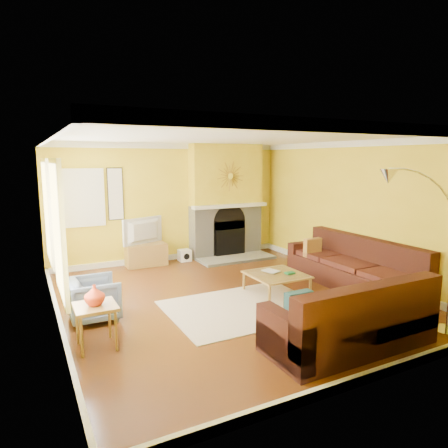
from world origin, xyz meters
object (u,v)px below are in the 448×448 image
media_console (146,255)px  side_table (96,326)px  arc_lamp (423,259)px  coffee_table (276,283)px  armchair (94,299)px  sectional_sofa (315,278)px

media_console → side_table: 3.91m
side_table → arc_lamp: 4.18m
coffee_table → armchair: bearing=175.3°
media_console → arc_lamp: arc_lamp is taller
arc_lamp → side_table: bearing=154.8°
armchair → arc_lamp: bearing=-126.7°
media_console → side_table: side_table is taller
coffee_table → side_table: size_ratio=1.66×
media_console → arc_lamp: bearing=-68.9°
coffee_table → side_table: bearing=-168.1°
side_table → arc_lamp: size_ratio=0.25×
coffee_table → arc_lamp: bearing=-77.6°
arc_lamp → sectional_sofa: bearing=99.5°
media_console → side_table: bearing=-115.2°
sectional_sofa → coffee_table: size_ratio=3.92×
sectional_sofa → armchair: sectional_sofa is taller
coffee_table → media_console: 3.24m
coffee_table → armchair: size_ratio=1.33×
side_table → sectional_sofa: bearing=-0.9°
sectional_sofa → coffee_table: bearing=108.8°
armchair → arc_lamp: (3.58, -2.67, 0.80)m
armchair → arc_lamp: arc_lamp is taller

